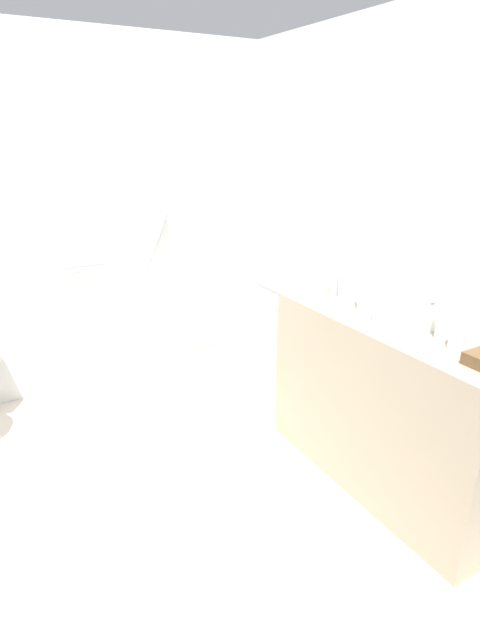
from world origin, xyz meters
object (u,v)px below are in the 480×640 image
object	(u,v)px
water_bottle_1	(365,289)
water_bottle_3	(444,319)
bathtub	(171,347)
drinking_glass_0	(459,338)
sink_basin	(405,316)
sink_faucet	(431,309)
water_bottle_0	(336,276)
water_bottle_2	(345,281)
drinking_glass_1	(364,296)

from	to	relation	value
water_bottle_1	water_bottle_3	bearing A→B (deg)	-84.96
bathtub	drinking_glass_0	distance (m)	2.02
sink_basin	sink_faucet	distance (m)	0.18
water_bottle_0	water_bottle_3	world-z (taller)	water_bottle_0
water_bottle_1	water_bottle_2	distance (m)	0.18
sink_basin	water_bottle_2	distance (m)	0.41
water_bottle_3	drinking_glass_0	world-z (taller)	water_bottle_3
water_bottle_2	water_bottle_3	world-z (taller)	water_bottle_2
bathtub	drinking_glass_1	world-z (taller)	bathtub
water_bottle_3	drinking_glass_1	distance (m)	0.51
water_bottle_1	drinking_glass_1	bearing A→B (deg)	45.51
drinking_glass_1	drinking_glass_0	bearing A→B (deg)	-94.68
sink_basin	drinking_glass_1	distance (m)	0.29
water_bottle_0	drinking_glass_0	xyz separation A→B (m)	(-0.04, -0.82, -0.06)
water_bottle_0	sink_faucet	bearing A→B (deg)	-71.06
sink_basin	drinking_glass_1	xyz separation A→B (m)	(0.01, 0.29, 0.02)
water_bottle_2	drinking_glass_1	xyz separation A→B (m)	(0.03, -0.12, -0.05)
sink_basin	water_bottle_3	bearing A→B (deg)	-91.13
water_bottle_2	water_bottle_3	distance (m)	0.62
sink_basin	drinking_glass_1	world-z (taller)	drinking_glass_1
bathtub	drinking_glass_1	xyz separation A→B (m)	(0.59, -1.23, 0.63)
water_bottle_2	drinking_glass_0	xyz separation A→B (m)	(-0.02, -0.73, -0.05)
water_bottle_3	drinking_glass_0	distance (m)	0.12
water_bottle_1	water_bottle_3	world-z (taller)	water_bottle_1
bathtub	sink_faucet	world-z (taller)	bathtub
sink_faucet	sink_basin	bearing A→B (deg)	180.00
sink_faucet	water_bottle_2	world-z (taller)	water_bottle_2
sink_basin	sink_faucet	world-z (taller)	sink_faucet
sink_faucet	water_bottle_3	bearing A→B (deg)	-129.73
sink_faucet	water_bottle_3	distance (m)	0.29
sink_faucet	water_bottle_0	size ratio (longest dim) A/B	0.67
water_bottle_0	water_bottle_2	bearing A→B (deg)	-101.17
drinking_glass_1	water_bottle_1	bearing A→B (deg)	-134.49
bathtub	water_bottle_3	size ratio (longest dim) A/B	8.67
bathtub	sink_faucet	xyz separation A→B (m)	(0.76, -1.52, 0.61)
sink_basin	water_bottle_2	world-z (taller)	water_bottle_2
water_bottle_3	sink_faucet	bearing A→B (deg)	50.27
water_bottle_2	drinking_glass_0	bearing A→B (deg)	-91.74
water_bottle_0	drinking_glass_1	size ratio (longest dim) A/B	2.25
sink_basin	water_bottle_1	world-z (taller)	water_bottle_1
water_bottle_0	drinking_glass_1	world-z (taller)	water_bottle_0
sink_faucet	drinking_glass_0	world-z (taller)	drinking_glass_0
bathtub	sink_basin	bearing A→B (deg)	-69.11
bathtub	drinking_glass_0	xyz separation A→B (m)	(0.54, -1.84, 0.63)
water_bottle_2	drinking_glass_1	distance (m)	0.13
drinking_glass_0	drinking_glass_1	world-z (taller)	drinking_glass_1
sink_basin	drinking_glass_1	size ratio (longest dim) A/B	2.92
bathtub	sink_basin	xyz separation A→B (m)	(0.58, -1.52, 0.61)
sink_faucet	water_bottle_1	world-z (taller)	water_bottle_1
bathtub	water_bottle_3	xyz separation A→B (m)	(0.58, -1.73, 0.67)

